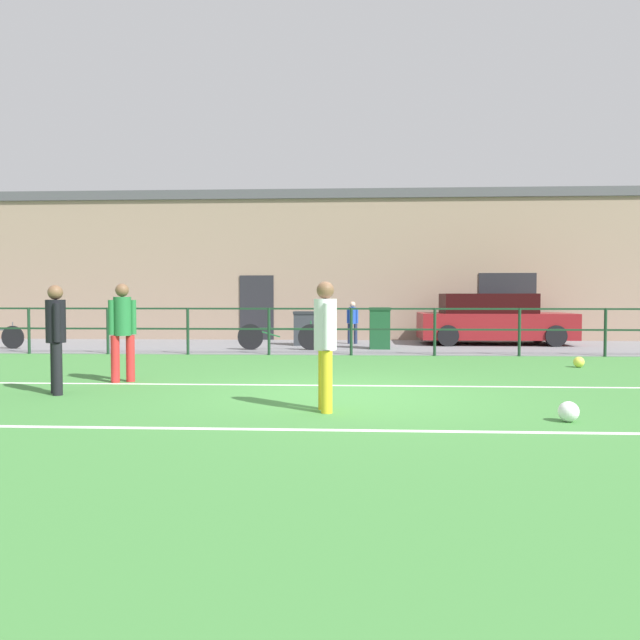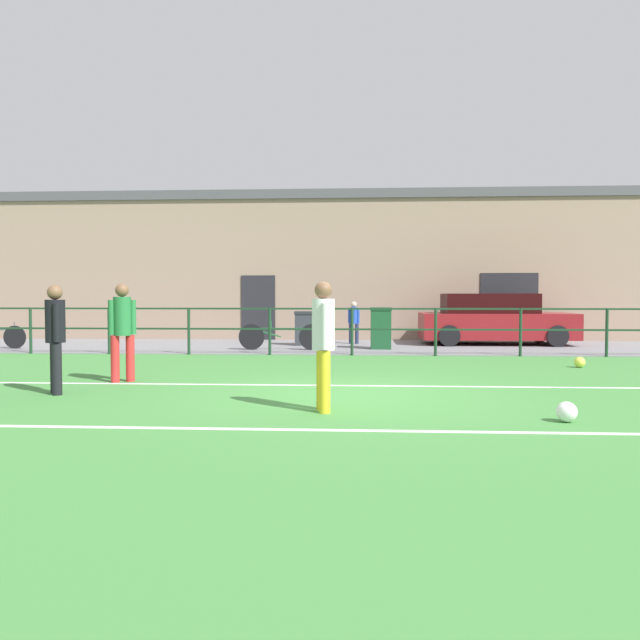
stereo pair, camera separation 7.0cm
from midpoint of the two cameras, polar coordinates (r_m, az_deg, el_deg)
The scene contains 16 objects.
ground at distance 9.19m, azimuth 2.49°, elevation -6.91°, with size 60.00×44.00×0.04m, color #42843D.
field_line_touchline at distance 10.07m, azimuth 2.54°, elevation -5.99°, with size 36.00×0.11×0.00m, color white.
field_line_hash at distance 6.78m, azimuth 2.27°, elevation -10.01°, with size 36.00×0.11×0.00m, color white.
pavement_strip at distance 17.63m, azimuth 2.78°, elevation -2.44°, with size 48.00×5.00×0.02m, color slate.
perimeter_fence at distance 15.09m, azimuth 2.74°, elevation -0.41°, with size 36.07×0.07×1.15m.
clubhouse_facade at distance 21.30m, azimuth 2.85°, elevation 4.89°, with size 28.00×2.56×4.86m.
player_goalkeeper at distance 9.89m, azimuth -23.12°, elevation -1.04°, with size 0.28×0.39×1.60m.
player_striker at distance 10.91m, azimuth -17.74°, elevation -0.55°, with size 0.41×0.29×1.64m.
player_winger at distance 7.75m, azimuth 0.22°, elevation -1.63°, with size 0.28×0.44×1.62m.
soccer_ball_match at distance 7.72m, azimuth 21.47°, elevation -7.78°, with size 0.23×0.23×0.23m, color white.
soccer_ball_spare at distance 13.60m, azimuth 22.39°, elevation -3.57°, with size 0.22×0.22×0.22m, color #E5E04C.
spectator_child at distance 18.53m, azimuth 2.87°, elevation 0.02°, with size 0.34×0.22×1.25m.
parked_car_red at distance 19.05m, azimuth 15.36°, elevation 0.00°, with size 4.38×1.94×1.49m.
bicycle_parked_1 at distance 16.43m, azimuth -3.75°, elevation -1.51°, with size 2.27×0.04×0.77m.
trash_bin_0 at distance 16.79m, azimuth 5.35°, elevation -0.73°, with size 0.57×0.48×1.11m.
trash_bin_1 at distance 17.96m, azimuth -1.50°, elevation -0.74°, with size 0.64×0.55×0.98m.
Camera 1 is at (0.06, -9.08, 1.44)m, focal length 35.11 mm.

